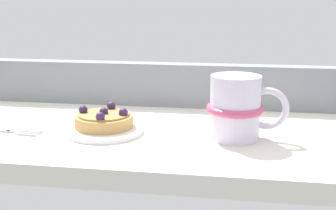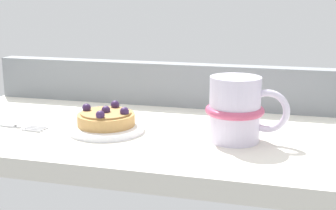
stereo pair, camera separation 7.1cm
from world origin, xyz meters
The scene contains 6 objects.
ground_plane centered at (0.00, 0.00, -1.48)cm, with size 75.66×37.25×2.95cm, color silver.
window_rail_back centered at (0.00, 16.82, 4.21)cm, with size 74.15×3.61×8.42cm, color gray.
dessert_plate centered at (-5.61, -3.39, 0.47)cm, with size 12.30×12.30×1.01cm.
raspberry_tart centered at (-5.60, -3.38, 2.19)cm, with size 9.26×9.26×3.33cm.
coffee_mug centered at (15.23, -2.92, 4.88)cm, with size 12.45×8.84×9.81cm.
dessert_fork centered at (-22.96, -5.43, 0.30)cm, with size 15.70×2.66×0.60cm.
Camera 2 is at (22.60, -69.40, 21.52)cm, focal length 48.90 mm.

